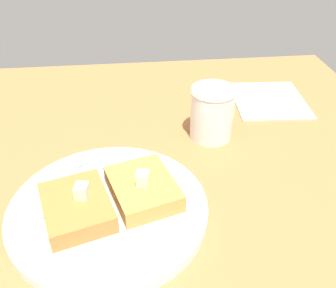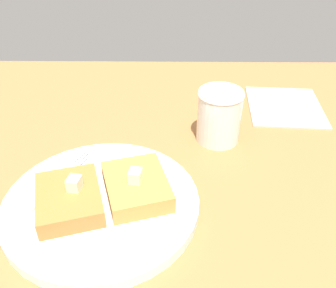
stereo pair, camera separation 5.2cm
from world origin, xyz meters
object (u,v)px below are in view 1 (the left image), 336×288
at_px(syrup_jar, 212,114).
at_px(napkin, 269,100).
at_px(plate, 112,208).
at_px(fork, 62,190).

bearing_deg(syrup_jar, napkin, 37.84).
bearing_deg(napkin, plate, -137.84).
bearing_deg(fork, plate, -27.46).
relative_size(fork, syrup_jar, 1.77).
height_order(fork, napkin, fork).
bearing_deg(fork, napkin, 33.09).
bearing_deg(fork, syrup_jar, 29.91).
xyz_separation_m(fork, napkin, (0.36, 0.23, -0.02)).
distance_m(syrup_jar, napkin, 0.18).
distance_m(plate, fork, 0.07).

